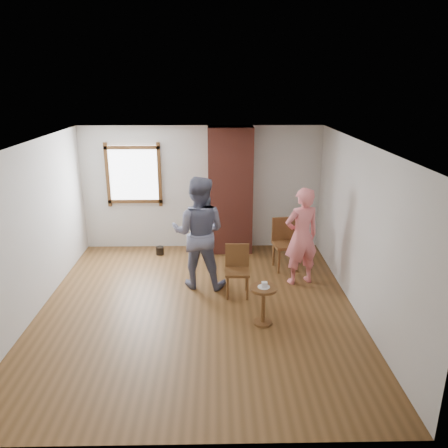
# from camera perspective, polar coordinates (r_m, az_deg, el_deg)

# --- Properties ---
(ground) EXTENTS (5.50, 5.50, 0.00)m
(ground) POSITION_cam_1_polar(r_m,az_deg,el_deg) (7.12, -3.46, -10.89)
(ground) COLOR brown
(ground) RESTS_ON ground
(room_shell) EXTENTS (5.04, 5.52, 2.62)m
(room_shell) POSITION_cam_1_polar(r_m,az_deg,el_deg) (7.02, -4.01, 4.58)
(room_shell) COLOR silver
(room_shell) RESTS_ON ground
(brick_chimney) EXTENTS (0.90, 0.50, 2.60)m
(brick_chimney) POSITION_cam_1_polar(r_m,az_deg,el_deg) (8.98, 0.83, 4.33)
(brick_chimney) COLOR brown
(brick_chimney) RESTS_ON ground
(stoneware_crock) EXTENTS (0.41, 0.41, 0.41)m
(stoneware_crock) POSITION_cam_1_polar(r_m,az_deg,el_deg) (9.21, -2.53, -2.45)
(stoneware_crock) COLOR tan
(stoneware_crock) RESTS_ON ground
(dark_pot) EXTENTS (0.17, 0.17, 0.17)m
(dark_pot) POSITION_cam_1_polar(r_m,az_deg,el_deg) (9.22, -8.38, -3.46)
(dark_pot) COLOR black
(dark_pot) RESTS_ON ground
(dining_chair_left) EXTENTS (0.41, 0.41, 0.86)m
(dining_chair_left) POSITION_cam_1_polar(r_m,az_deg,el_deg) (7.36, 1.74, -5.66)
(dining_chair_left) COLOR brown
(dining_chair_left) RESTS_ON ground
(dining_chair_right) EXTENTS (0.52, 0.52, 0.98)m
(dining_chair_right) POSITION_cam_1_polar(r_m,az_deg,el_deg) (8.43, 7.95, -2.14)
(dining_chair_right) COLOR brown
(dining_chair_right) RESTS_ON ground
(side_table) EXTENTS (0.40, 0.40, 0.60)m
(side_table) POSITION_cam_1_polar(r_m,az_deg,el_deg) (6.54, 5.16, -9.76)
(side_table) COLOR brown
(side_table) RESTS_ON ground
(cake_plate) EXTENTS (0.18, 0.18, 0.01)m
(cake_plate) POSITION_cam_1_polar(r_m,az_deg,el_deg) (6.45, 5.21, -8.18)
(cake_plate) COLOR white
(cake_plate) RESTS_ON side_table
(cake_slice) EXTENTS (0.08, 0.07, 0.06)m
(cake_slice) POSITION_cam_1_polar(r_m,az_deg,el_deg) (6.43, 5.31, -7.91)
(cake_slice) COLOR white
(cake_slice) RESTS_ON cake_plate
(man) EXTENTS (1.06, 0.89, 1.96)m
(man) POSITION_cam_1_polar(r_m,az_deg,el_deg) (7.49, -3.32, -1.14)
(man) COLOR #121333
(man) RESTS_ON ground
(person_pink) EXTENTS (0.74, 0.59, 1.75)m
(person_pink) POSITION_cam_1_polar(r_m,az_deg,el_deg) (7.73, 10.08, -1.61)
(person_pink) COLOR pink
(person_pink) RESTS_ON ground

